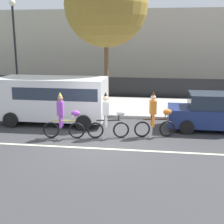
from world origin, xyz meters
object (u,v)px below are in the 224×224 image
at_px(parade_cyclist_zebra, 109,118).
at_px(parade_cyclist_orange, 155,117).
at_px(parked_van_white, 54,97).
at_px(parade_cyclist_purple, 64,118).
at_px(parked_car_navy, 214,113).
at_px(street_lamp_post, 15,38).

xyz_separation_m(parade_cyclist_zebra, parade_cyclist_orange, (1.88, 0.43, 0.00)).
bearing_deg(parked_van_white, parade_cyclist_zebra, -33.46).
bearing_deg(parade_cyclist_purple, parked_car_navy, 18.78).
height_order(parade_cyclist_purple, street_lamp_post, street_lamp_post).
xyz_separation_m(parade_cyclist_purple, parked_car_navy, (6.25, 2.12, -0.06)).
relative_size(parade_cyclist_zebra, street_lamp_post, 0.33).
height_order(parade_cyclist_purple, parade_cyclist_orange, same).
height_order(parade_cyclist_purple, parked_van_white, parked_van_white).
distance_m(parked_car_navy, street_lamp_post, 11.28).
relative_size(parade_cyclist_purple, parade_cyclist_zebra, 1.00).
bearing_deg(parade_cyclist_orange, parked_car_navy, 28.61).
relative_size(parade_cyclist_orange, parked_van_white, 0.38).
bearing_deg(parked_car_navy, parade_cyclist_orange, -151.39).
bearing_deg(parked_van_white, parked_car_navy, -0.56).
height_order(parade_cyclist_purple, parked_car_navy, parade_cyclist_purple).
height_order(parked_van_white, parked_car_navy, parked_van_white).
bearing_deg(parked_van_white, street_lamp_post, 138.08).
distance_m(parade_cyclist_purple, parade_cyclist_zebra, 1.81).
bearing_deg(parade_cyclist_zebra, street_lamp_post, 141.93).
distance_m(parade_cyclist_orange, street_lamp_post, 9.46).
bearing_deg(parade_cyclist_zebra, parked_van_white, 146.54).
bearing_deg(parade_cyclist_orange, parade_cyclist_zebra, -167.06).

